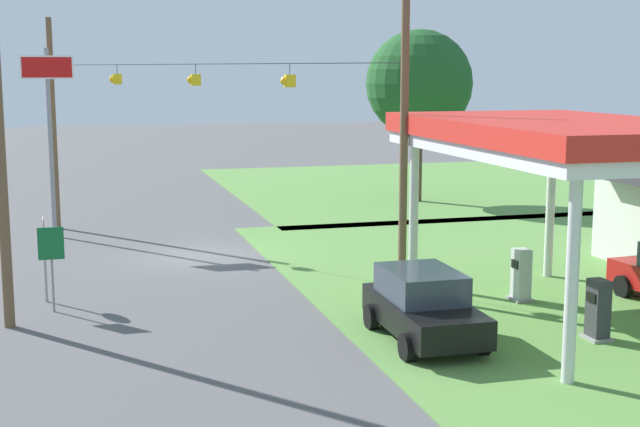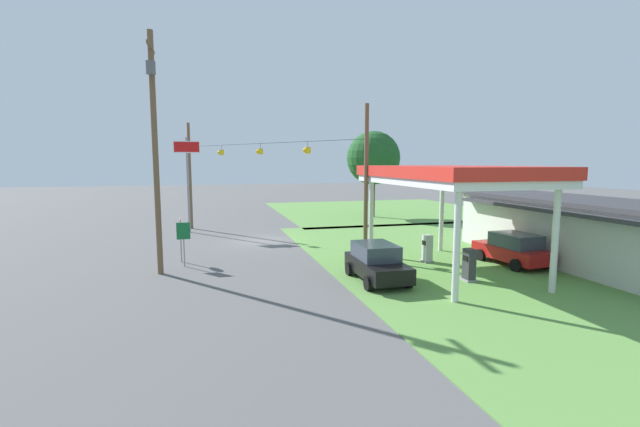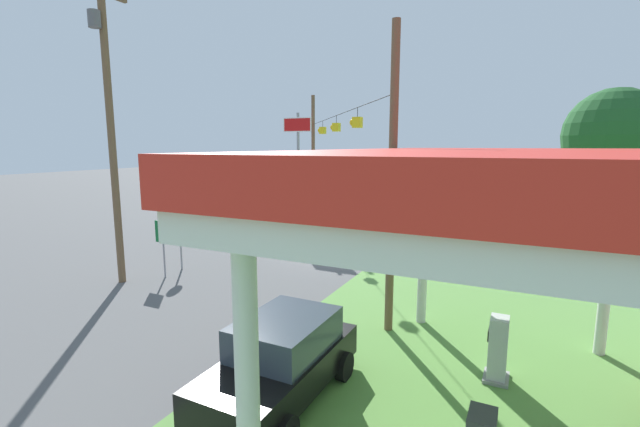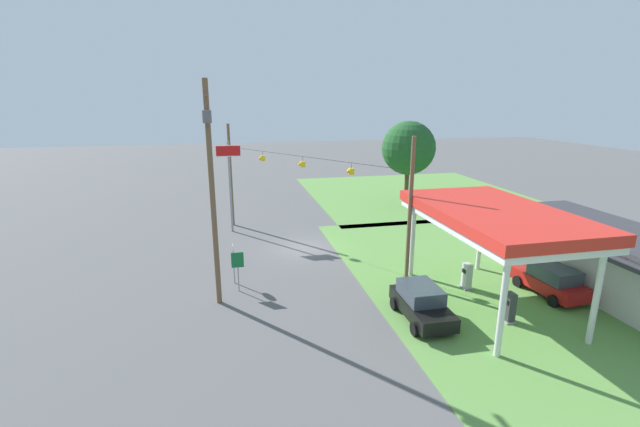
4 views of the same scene
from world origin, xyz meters
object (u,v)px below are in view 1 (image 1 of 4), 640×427
at_px(route_sign, 51,252).
at_px(fuel_pump_far, 598,312).
at_px(car_at_pumps_front, 423,305).
at_px(fuel_pump_near, 521,277).
at_px(stop_sign_roadside, 44,240).
at_px(tree_west_verge, 419,84).
at_px(stop_sign_overhead, 49,108).
at_px(gas_station_canopy, 563,139).

bearing_deg(route_sign, fuel_pump_far, 63.86).
bearing_deg(car_at_pumps_front, fuel_pump_near, 124.21).
relative_size(car_at_pumps_front, stop_sign_roadside, 1.72).
bearing_deg(route_sign, car_at_pumps_front, 59.48).
xyz_separation_m(car_at_pumps_front, tree_west_verge, (-22.20, 8.71, 5.08)).
height_order(fuel_pump_far, stop_sign_overhead, stop_sign_overhead).
height_order(gas_station_canopy, tree_west_verge, tree_west_verge).
height_order(gas_station_canopy, route_sign, gas_station_canopy).
xyz_separation_m(car_at_pumps_front, stop_sign_roadside, (-6.46, -9.10, 0.91)).
xyz_separation_m(fuel_pump_far, stop_sign_overhead, (-18.23, -13.19, 4.43)).
distance_m(car_at_pumps_front, stop_sign_roadside, 11.20).
distance_m(fuel_pump_near, tree_west_verge, 20.63).
bearing_deg(gas_station_canopy, car_at_pumps_front, -79.15).
bearing_deg(route_sign, fuel_pump_near, 79.30).
bearing_deg(route_sign, tree_west_verge, 133.96).
xyz_separation_m(gas_station_canopy, car_at_pumps_front, (0.80, -4.17, -3.96)).
bearing_deg(gas_station_canopy, fuel_pump_far, -0.05).
bearing_deg(stop_sign_overhead, route_sign, 0.69).
relative_size(fuel_pump_near, stop_sign_roadside, 0.62).
relative_size(gas_station_canopy, fuel_pump_far, 6.70).
height_order(fuel_pump_far, car_at_pumps_front, car_at_pumps_front).
distance_m(gas_station_canopy, route_sign, 14.14).
relative_size(fuel_pump_far, stop_sign_roadside, 0.62).
distance_m(route_sign, tree_west_verge, 24.81).
relative_size(car_at_pumps_front, route_sign, 1.79).
relative_size(fuel_pump_near, fuel_pump_far, 1.00).
relative_size(fuel_pump_near, tree_west_verge, 0.18).
bearing_deg(route_sign, gas_station_canopy, 71.23).
height_order(stop_sign_roadside, stop_sign_overhead, stop_sign_overhead).
xyz_separation_m(fuel_pump_far, tree_west_verge, (-23.37, 4.54, 5.25)).
height_order(fuel_pump_far, tree_west_verge, tree_west_verge).
bearing_deg(fuel_pump_far, fuel_pump_near, 180.00).
bearing_deg(stop_sign_roadside, tree_west_verge, -48.54).
relative_size(stop_sign_roadside, tree_west_verge, 0.29).
bearing_deg(fuel_pump_far, stop_sign_roadside, -119.89).
height_order(stop_sign_roadside, route_sign, stop_sign_roadside).
distance_m(fuel_pump_near, route_sign, 13.32).
distance_m(gas_station_canopy, stop_sign_roadside, 14.75).
xyz_separation_m(car_at_pumps_front, route_sign, (-5.23, -8.88, 0.80)).
distance_m(gas_station_canopy, fuel_pump_far, 4.58).
distance_m(fuel_pump_far, stop_sign_overhead, 22.94).
relative_size(fuel_pump_far, tree_west_verge, 0.18).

